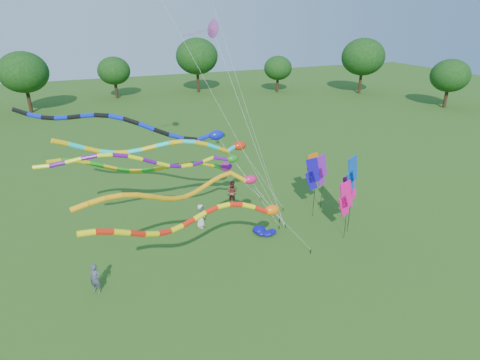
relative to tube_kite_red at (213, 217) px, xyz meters
name	(u,v)px	position (x,y,z in m)	size (l,w,h in m)	color
ground	(279,270)	(4.06, 0.35, -4.55)	(160.00, 160.00, 0.00)	#254F15
tree_ring	(254,163)	(3.99, 3.98, 0.96)	(119.04, 118.05, 9.64)	#382314
tube_kite_red	(213,217)	(0.00, 0.00, 0.00)	(12.77, 3.00, 6.52)	black
tube_kite_orange	(199,187)	(-0.06, 2.26, 0.70)	(12.98, 4.87, 7.09)	black
tube_kite_purple	(167,161)	(-1.14, 4.78, 1.53)	(14.53, 1.56, 7.78)	black
tube_kite_blue	(142,127)	(-2.00, 7.47, 2.95)	(15.17, 6.02, 9.16)	black
tube_kite_cyan	(182,147)	(0.05, 5.81, 1.91)	(14.59, 1.82, 8.43)	black
tube_kite_green	(168,166)	(-0.21, 9.06, -0.44)	(14.52, 1.10, 6.29)	black
delta_kite_high_c	(212,29)	(3.95, 11.20, 8.34)	(4.87, 7.66, 14.58)	black
banner_pole_magenta_b	(349,192)	(10.71, 3.17, -1.82)	(1.16, 0.24, 3.98)	black
banner_pole_violet	(321,171)	(10.39, 6.12, -1.30)	(1.16, 0.24, 4.51)	black
banner_pole_blue_a	(313,174)	(9.25, 5.48, -1.18)	(1.15, 0.35, 4.64)	black
banner_pole_magenta_a	(345,199)	(9.51, 1.93, -1.58)	(1.16, 0.13, 4.23)	black
banner_pole_blue_b	(352,174)	(10.28, 2.52, -0.20)	(1.13, 0.43, 5.62)	black
banner_pole_orange	(313,169)	(10.11, 6.71, -1.31)	(1.16, 0.21, 4.50)	black
blue_nylon_heap	(268,231)	(5.32, 4.37, -4.34)	(1.40, 1.39, 0.49)	#0B0B96
person_a	(201,216)	(1.37, 7.03, -3.68)	(0.85, 0.56, 1.75)	beige
person_b	(95,279)	(-5.95, 2.37, -3.68)	(0.63, 0.41, 1.73)	#40485A
person_c	(232,192)	(4.83, 9.90, -3.64)	(0.89, 0.69, 1.82)	brown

